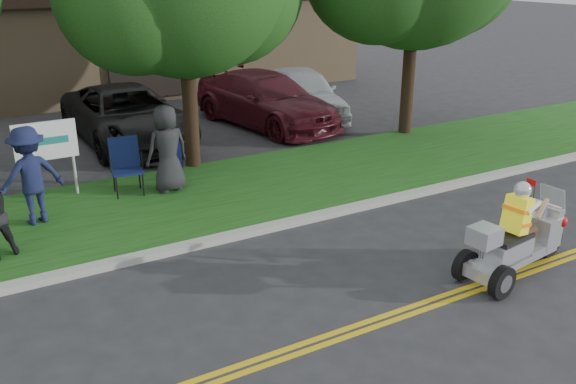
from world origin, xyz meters
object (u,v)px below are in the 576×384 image
parked_car_mid (127,116)px  parked_car_right (266,100)px  lawn_chair_b (171,159)px  lawn_chair_a (126,162)px  parked_car_far_right (302,93)px  trike_scooter (516,243)px

parked_car_mid → parked_car_right: size_ratio=1.01×
parked_car_right → lawn_chair_b: bearing=-150.3°
lawn_chair_a → parked_car_far_right: size_ratio=0.25×
lawn_chair_a → lawn_chair_b: 1.09m
lawn_chair_b → parked_car_far_right: bearing=50.0°
trike_scooter → parked_car_far_right: 11.04m
lawn_chair_b → parked_car_mid: bearing=103.7°
lawn_chair_b → lawn_chair_a: bearing=-154.9°
lawn_chair_a → parked_car_mid: (1.19, 4.06, 0.00)m
lawn_chair_a → parked_car_right: size_ratio=0.22×
trike_scooter → lawn_chair_b: 7.59m
lawn_chair_b → parked_car_mid: parked_car_mid is taller
parked_car_mid → trike_scooter: bearing=-75.0°
parked_car_mid → parked_car_right: (4.26, -0.16, 0.02)m
parked_car_mid → parked_car_right: parked_car_right is taller
trike_scooter → lawn_chair_b: trike_scooter is taller
parked_car_right → parked_car_far_right: size_ratio=1.16×
lawn_chair_a → lawn_chair_b: lawn_chair_a is taller
parked_car_far_right → trike_scooter: bearing=-90.6°
lawn_chair_b → trike_scooter: bearing=-47.9°
lawn_chair_a → lawn_chair_b: bearing=17.3°
trike_scooter → parked_car_right: 10.57m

